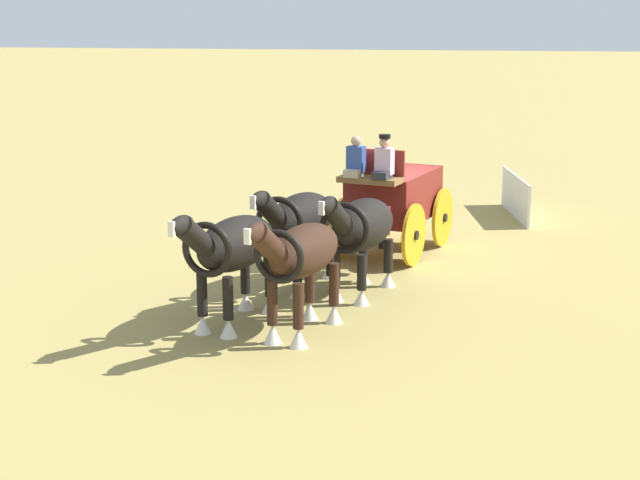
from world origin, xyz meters
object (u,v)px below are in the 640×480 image
at_px(draft_horse_rear_near, 360,228).
at_px(draft_horse_rear_off, 299,221).
at_px(draft_horse_lead_off, 232,248).
at_px(show_wagon, 392,198).
at_px(draft_horse_lead_near, 300,256).

relative_size(draft_horse_rear_near, draft_horse_rear_off, 0.95).
bearing_deg(draft_horse_rear_near, draft_horse_rear_off, -105.59).
height_order(draft_horse_rear_off, draft_horse_lead_off, draft_horse_lead_off).
xyz_separation_m(show_wagon, draft_horse_rear_near, (3.47, -0.29, 0.07)).
xyz_separation_m(show_wagon, draft_horse_lead_near, (5.99, -0.99, 0.11)).
relative_size(draft_horse_rear_near, draft_horse_lead_off, 0.95).
bearing_deg(draft_horse_lead_near, draft_horse_rear_off, -169.14).
xyz_separation_m(draft_horse_rear_near, draft_horse_rear_off, (-0.35, -1.25, 0.01)).
bearing_deg(show_wagon, draft_horse_rear_near, -4.79).
bearing_deg(draft_horse_rear_off, draft_horse_lead_near, 10.86).
bearing_deg(draft_horse_lead_off, draft_horse_lead_near, 74.01).
relative_size(show_wagon, draft_horse_rear_off, 1.79).
bearing_deg(draft_horse_lead_near, draft_horse_rear_near, 164.45).
bearing_deg(show_wagon, draft_horse_lead_off, -21.71).
bearing_deg(draft_horse_lead_off, draft_horse_rear_near, 137.95).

